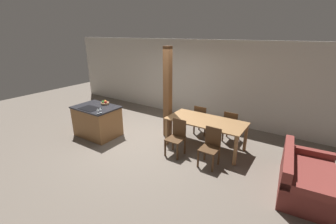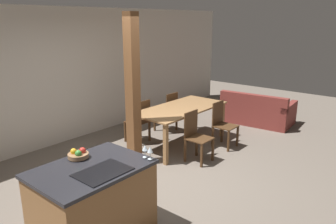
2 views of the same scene
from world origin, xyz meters
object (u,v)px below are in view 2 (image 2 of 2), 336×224
object	(u,v)px
dining_chair_far_right	(168,111)
wine_glass_near	(150,150)
dining_chair_near_right	(222,124)
dining_chair_far_left	(140,120)
dining_chair_near_left	(196,136)
kitchen_island	(93,203)
fruit_bowl	(78,154)
dining_table	(181,112)
wine_glass_middle	(145,148)
couch	(257,112)
timber_post	(133,92)

from	to	relation	value
dining_chair_far_right	wine_glass_near	bearing A→B (deg)	36.62
dining_chair_near_right	dining_chair_far_left	bearing A→B (deg)	122.84
dining_chair_near_left	dining_chair_far_right	world-z (taller)	same
kitchen_island	dining_chair_far_right	bearing A→B (deg)	27.16
fruit_bowl	dining_chair_near_left	xyz separation A→B (m)	(2.47, 0.06, -0.47)
dining_table	dining_chair_near_left	bearing A→B (deg)	-122.84
kitchen_island	dining_chair_near_left	distance (m)	2.55
dining_table	dining_chair_far_left	xyz separation A→B (m)	(-0.45, 0.70, -0.21)
wine_glass_middle	dining_chair_far_right	xyz separation A→B (m)	(2.87, 2.06, -0.55)
dining_chair_far_left	dining_chair_far_right	size ratio (longest dim) A/B	1.00
kitchen_island	dining_table	xyz separation A→B (m)	(2.98, 1.06, 0.23)
fruit_bowl	dining_chair_near_right	xyz separation A→B (m)	(3.38, 0.06, -0.47)
fruit_bowl	dining_chair_near_left	bearing A→B (deg)	1.37
kitchen_island	dining_chair_far_right	world-z (taller)	kitchen_island
wine_glass_middle	couch	world-z (taller)	wine_glass_middle
fruit_bowl	dining_chair_far_right	xyz separation A→B (m)	(3.38, 1.46, -0.47)
kitchen_island	dining_chair_far_left	bearing A→B (deg)	34.87
kitchen_island	dining_chair_far_left	size ratio (longest dim) A/B	1.40
fruit_bowl	wine_glass_near	world-z (taller)	wine_glass_near
dining_chair_near_left	dining_chair_near_right	xyz separation A→B (m)	(0.90, 0.00, 0.00)
dining_table	dining_chair_far_right	size ratio (longest dim) A/B	2.24
dining_chair_near_right	timber_post	size ratio (longest dim) A/B	0.35
dining_chair_near_right	dining_chair_far_right	bearing A→B (deg)	90.00
dining_chair_near_right	couch	bearing A→B (deg)	4.28
fruit_bowl	wine_glass_middle	world-z (taller)	wine_glass_middle
dining_table	wine_glass_middle	bearing A→B (deg)	-150.79
wine_glass_near	timber_post	world-z (taller)	timber_post
wine_glass_near	dining_table	bearing A→B (deg)	30.65
wine_glass_middle	dining_chair_near_left	distance (m)	2.15
dining_chair_far_right	wine_glass_middle	bearing A→B (deg)	35.57
wine_glass_near	dining_table	distance (m)	2.84
dining_chair_near_right	dining_chair_far_right	distance (m)	1.40
dining_table	timber_post	xyz separation A→B (m)	(-1.23, 0.06, 0.61)
dining_table	dining_chair_near_right	distance (m)	0.86
dining_chair_far_left	timber_post	world-z (taller)	timber_post
dining_chair_near_left	dining_chair_far_left	xyz separation A→B (m)	(-0.00, 1.40, 0.00)
kitchen_island	couch	distance (m)	5.36
fruit_bowl	dining_table	bearing A→B (deg)	14.57
dining_chair_near_left	kitchen_island	bearing A→B (deg)	-171.93
dining_chair_near_right	kitchen_island	bearing A→B (deg)	-174.04
dining_chair_near_left	timber_post	xyz separation A→B (m)	(-0.78, 0.76, 0.82)
dining_table	dining_chair_near_right	size ratio (longest dim) A/B	2.24
dining_chair_far_left	couch	xyz separation A→B (m)	(2.80, -1.26, -0.20)
kitchen_island	dining_chair_near_left	xyz separation A→B (m)	(2.53, 0.36, 0.02)
fruit_bowl	dining_chair_near_right	size ratio (longest dim) A/B	0.27
wine_glass_near	dining_chair_near_left	bearing A→B (deg)	20.45
dining_chair_near_left	timber_post	size ratio (longest dim) A/B	0.35
timber_post	kitchen_island	bearing A→B (deg)	-147.27
fruit_bowl	wine_glass_middle	size ratio (longest dim) A/B	1.57
dining_chair_near_left	dining_chair_far_left	bearing A→B (deg)	90.00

